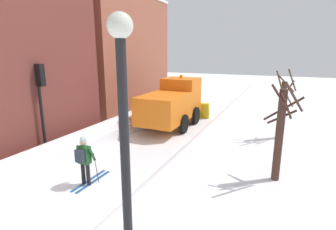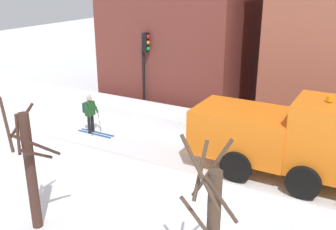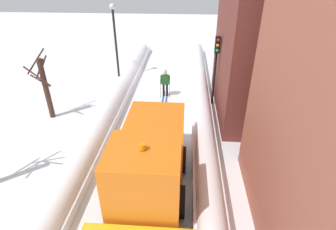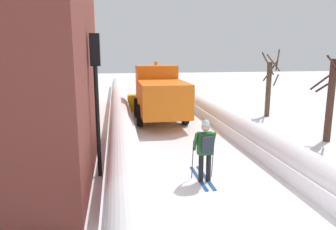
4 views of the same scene
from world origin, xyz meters
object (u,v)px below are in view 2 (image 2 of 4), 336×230
at_px(bare_tree_near, 30,168).
at_px(bare_tree_mid, 212,230).
at_px(plow_truck, 280,136).
at_px(traffic_light_pole, 145,59).
at_px(skier, 90,111).

height_order(bare_tree_near, bare_tree_mid, bare_tree_mid).
bearing_deg(bare_tree_mid, bare_tree_near, -89.98).
bearing_deg(plow_truck, traffic_light_pole, -111.39).
relative_size(skier, bare_tree_mid, 0.48).
distance_m(skier, bare_tree_mid, 10.42).
xyz_separation_m(plow_truck, skier, (0.14, -8.25, -0.48)).
height_order(traffic_light_pole, bare_tree_mid, traffic_light_pole).
relative_size(plow_truck, skier, 3.31).
bearing_deg(plow_truck, skier, -89.06).
bearing_deg(skier, bare_tree_near, 27.29).
distance_m(bare_tree_near, bare_tree_mid, 5.22).
height_order(skier, bare_tree_mid, bare_tree_mid).
relative_size(plow_truck, traffic_light_pole, 1.45).
height_order(traffic_light_pole, bare_tree_near, traffic_light_pole).
relative_size(bare_tree_near, bare_tree_mid, 0.98).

